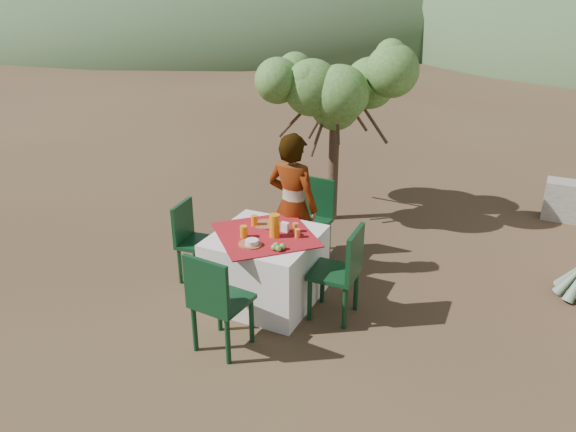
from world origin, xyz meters
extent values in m
plane|color=#3C251B|center=(0.00, 0.00, 0.00)|extent=(160.00, 160.00, 0.00)
cube|color=silver|center=(-0.22, -0.28, 0.38)|extent=(1.02, 1.02, 0.75)
cube|color=maroon|center=(-0.22, -0.28, 0.76)|extent=(1.30, 1.30, 0.01)
cylinder|color=black|center=(-0.36, 0.56, 0.24)|extent=(0.05, 0.05, 0.49)
cylinder|color=black|center=(0.00, 0.55, 0.24)|extent=(0.05, 0.05, 0.49)
cylinder|color=black|center=(-0.35, 0.93, 0.24)|extent=(0.05, 0.05, 0.49)
cylinder|color=black|center=(0.01, 0.92, 0.24)|extent=(0.05, 0.05, 0.49)
cube|color=black|center=(-0.17, 0.74, 0.49)|extent=(0.47, 0.47, 0.04)
cube|color=black|center=(-0.17, 0.95, 0.74)|extent=(0.45, 0.06, 0.47)
cylinder|color=black|center=(0.01, -1.01, 0.25)|extent=(0.05, 0.05, 0.49)
cylinder|color=black|center=(-0.36, -0.98, 0.25)|extent=(0.05, 0.05, 0.49)
cylinder|color=black|center=(-0.02, -1.38, 0.25)|extent=(0.05, 0.05, 0.49)
cylinder|color=black|center=(-0.39, -1.35, 0.25)|extent=(0.05, 0.05, 0.49)
cube|color=black|center=(-0.19, -1.18, 0.49)|extent=(0.50, 0.50, 0.04)
cube|color=black|center=(-0.21, -1.38, 0.75)|extent=(0.46, 0.08, 0.48)
cylinder|color=black|center=(-0.90, -0.36, 0.22)|extent=(0.04, 0.04, 0.45)
cylinder|color=black|center=(-0.94, -0.02, 0.22)|extent=(0.04, 0.04, 0.45)
cylinder|color=black|center=(-1.23, -0.40, 0.22)|extent=(0.04, 0.04, 0.45)
cylinder|color=black|center=(-1.27, -0.06, 0.22)|extent=(0.04, 0.04, 0.45)
cube|color=black|center=(-1.08, -0.21, 0.45)|extent=(0.46, 0.46, 0.04)
cube|color=black|center=(-1.27, -0.23, 0.68)|extent=(0.08, 0.42, 0.44)
cylinder|color=black|center=(0.34, -0.08, 0.24)|extent=(0.05, 0.05, 0.48)
cylinder|color=black|center=(0.35, -0.44, 0.24)|extent=(0.05, 0.05, 0.48)
cylinder|color=black|center=(0.70, -0.07, 0.24)|extent=(0.05, 0.05, 0.48)
cylinder|color=black|center=(0.72, -0.43, 0.24)|extent=(0.05, 0.05, 0.48)
cube|color=black|center=(0.53, -0.26, 0.48)|extent=(0.46, 0.46, 0.04)
cube|color=black|center=(0.73, -0.25, 0.74)|extent=(0.06, 0.45, 0.47)
imported|color=#8C6651|center=(-0.21, 0.35, 0.83)|extent=(0.65, 0.47, 1.67)
cylinder|color=#4A3025|center=(-0.37, 2.03, 0.80)|extent=(0.14, 0.14, 1.60)
sphere|color=#2D5D22|center=(-0.37, 2.03, 1.60)|extent=(0.69, 0.69, 0.69)
sphere|color=#2D5D22|center=(0.26, 2.03, 1.78)|extent=(0.64, 0.64, 0.64)
sphere|color=#2D5D22|center=(-0.95, 2.14, 1.72)|extent=(0.60, 0.60, 0.60)
sphere|color=#2D5D22|center=(-0.26, 2.66, 1.83)|extent=(0.62, 0.62, 0.62)
sphere|color=#2D5D22|center=(-0.32, 1.46, 1.66)|extent=(0.55, 0.55, 0.55)
cone|color=slate|center=(2.72, 1.28, 0.25)|extent=(0.38, 0.22, 0.54)
cone|color=slate|center=(2.71, 1.19, 0.25)|extent=(0.38, 0.20, 0.54)
ellipsoid|color=#364929|center=(-18.00, 30.00, 0.00)|extent=(40.00, 40.00, 16.00)
ellipsoid|color=slate|center=(-4.00, 52.00, 0.00)|extent=(60.00, 60.00, 24.00)
cylinder|color=brown|center=(-0.31, -0.07, 0.77)|extent=(0.26, 0.26, 0.01)
cylinder|color=brown|center=(-0.25, -0.55, 0.77)|extent=(0.22, 0.22, 0.01)
cylinder|color=orange|center=(-0.42, -0.14, 0.82)|extent=(0.07, 0.07, 0.11)
cylinder|color=orange|center=(-0.38, -0.43, 0.82)|extent=(0.08, 0.08, 0.12)
cylinder|color=orange|center=(-0.11, -0.28, 0.88)|extent=(0.11, 0.11, 0.24)
cylinder|color=brown|center=(-0.22, -0.56, 0.77)|extent=(0.20, 0.20, 0.01)
cylinder|color=silver|center=(-0.22, -0.56, 0.80)|extent=(0.13, 0.13, 0.05)
cylinder|color=orange|center=(0.11, -0.21, 0.81)|extent=(0.06, 0.06, 0.09)
cylinder|color=orange|center=(0.03, -0.09, 0.81)|extent=(0.06, 0.06, 0.09)
cube|color=silver|center=(-0.06, -0.14, 0.81)|extent=(0.08, 0.06, 0.10)
sphere|color=#5E8C33|center=(0.03, -0.52, 0.79)|extent=(0.06, 0.06, 0.06)
sphere|color=#5E8C33|center=(0.09, -0.51, 0.79)|extent=(0.06, 0.06, 0.06)
sphere|color=#5E8C33|center=(0.07, -0.56, 0.79)|extent=(0.06, 0.06, 0.06)
sphere|color=#5E8C33|center=(0.03, -0.56, 0.79)|extent=(0.06, 0.06, 0.06)
camera|label=1|loc=(2.20, -4.82, 3.19)|focal=35.00mm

